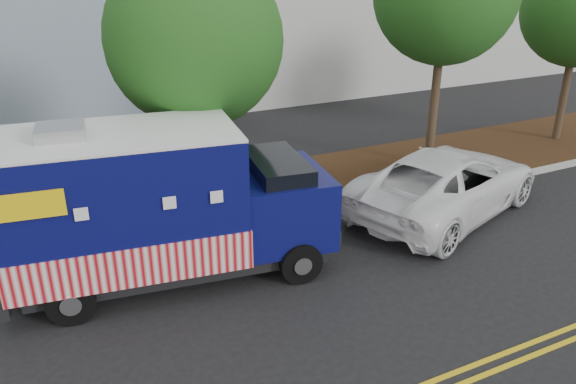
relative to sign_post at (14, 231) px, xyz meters
name	(u,v)px	position (x,y,z in m)	size (l,w,h in m)	color
ground	(265,266)	(4.74, -1.55, -1.20)	(120.00, 120.00, 0.00)	black
curb	(242,236)	(4.74, -0.15, -1.12)	(120.00, 0.18, 0.15)	#9E9E99
mulch_strip	(213,203)	(4.74, 1.95, -1.12)	(120.00, 4.00, 0.15)	#331F0E
tree_b	(195,40)	(4.36, 1.38, 3.25)	(4.06, 4.06, 6.49)	#38281C
sign_post	(14,231)	(0.00, 0.00, 0.00)	(0.06, 0.06, 2.40)	#473828
food_truck	(156,209)	(2.62, -1.01, 0.35)	(6.77, 3.25, 3.43)	black
white_car	(446,182)	(10.06, -1.07, -0.36)	(2.78, 6.03, 1.68)	white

